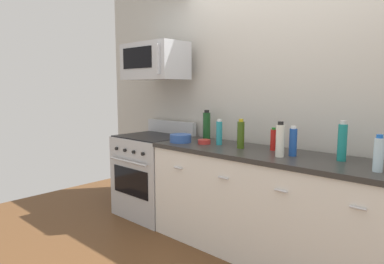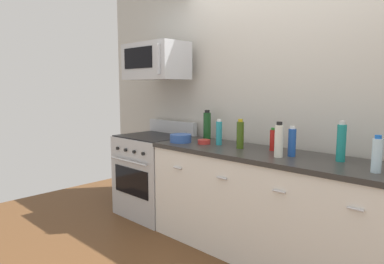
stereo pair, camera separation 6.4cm
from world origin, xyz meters
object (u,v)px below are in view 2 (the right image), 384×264
object	(u,v)px
bottle_wine_green	(207,125)
bottle_hot_sauce_red	(273,140)
bottle_water_clear	(377,155)
range_oven	(154,174)
bottle_sparkling_teal	(341,142)
bowl_blue_mixing	(181,138)
bowl_red_small	(204,142)
bottle_vinegar_white	(279,140)
bottle_dish_soap	(219,133)
microwave	(156,62)
bottle_olive_oil	(240,135)
bottle_soda_blue	(292,142)

from	to	relation	value
bottle_wine_green	bottle_hot_sauce_red	size ratio (longest dim) A/B	1.55
bottle_water_clear	range_oven	bearing A→B (deg)	177.44
bottle_sparkling_teal	bowl_blue_mixing	world-z (taller)	bottle_sparkling_teal
bottle_wine_green	bowl_red_small	distance (m)	0.33
bowl_blue_mixing	bowl_red_small	distance (m)	0.25
range_oven	bottle_sparkling_teal	distance (m)	2.13
bowl_blue_mixing	bowl_red_small	world-z (taller)	bowl_blue_mixing
bottle_vinegar_white	bottle_dish_soap	bearing A→B (deg)	169.83
bottle_sparkling_teal	microwave	bearing A→B (deg)	-179.07
range_oven	microwave	size ratio (longest dim) A/B	1.44
bottle_hot_sauce_red	bowl_blue_mixing	world-z (taller)	bottle_hot_sauce_red
bottle_olive_oil	bottle_soda_blue	size ratio (longest dim) A/B	1.10
bottle_soda_blue	bowl_blue_mixing	distance (m)	1.15
bottle_vinegar_white	bottle_wine_green	bearing A→B (deg)	162.71
range_oven	bottle_vinegar_white	world-z (taller)	bottle_vinegar_white
bowl_red_small	bottle_hot_sauce_red	bearing A→B (deg)	12.24
bottle_olive_oil	bottle_soda_blue	world-z (taller)	bottle_olive_oil
bowl_blue_mixing	bottle_olive_oil	bearing A→B (deg)	10.40
bottle_soda_blue	bowl_red_small	bearing A→B (deg)	-178.12
microwave	bottle_hot_sauce_red	distance (m)	1.63
bottle_water_clear	bottle_hot_sauce_red	bearing A→B (deg)	165.82
bottle_dish_soap	bottle_vinegar_white	size ratio (longest dim) A/B	0.88
bottle_sparkling_teal	bottle_water_clear	bearing A→B (deg)	-32.06
microwave	bottle_vinegar_white	world-z (taller)	microwave
bottle_sparkling_teal	bottle_soda_blue	size ratio (longest dim) A/B	1.25
bottle_wine_green	bowl_red_small	size ratio (longest dim) A/B	2.49
range_oven	bowl_red_small	bearing A→B (deg)	-1.87
bottle_olive_oil	bottle_dish_soap	xyz separation A→B (m)	(-0.26, 0.02, -0.01)
range_oven	bottle_dish_soap	distance (m)	1.09
bottle_sparkling_teal	bottle_wine_green	distance (m)	1.44
bottle_water_clear	bottle_wine_green	size ratio (longest dim) A/B	0.79
microwave	bottle_wine_green	xyz separation A→B (m)	(0.61, 0.18, -0.68)
bottle_soda_blue	bottle_vinegar_white	xyz separation A→B (m)	(-0.06, -0.10, 0.02)
bottle_olive_oil	bowl_red_small	bearing A→B (deg)	-175.28
microwave	bottle_wine_green	world-z (taller)	microwave
microwave	bottle_hot_sauce_red	world-z (taller)	microwave
bottle_water_clear	bottle_dish_soap	distance (m)	1.42
microwave	bottle_wine_green	bearing A→B (deg)	16.02
bowl_blue_mixing	bottle_sparkling_teal	bearing A→B (deg)	7.18
bottle_water_clear	bowl_red_small	distance (m)	1.55
bottle_sparkling_teal	bottle_vinegar_white	bearing A→B (deg)	-156.88
bottle_sparkling_teal	bottle_wine_green	world-z (taller)	bottle_wine_green
range_oven	bottle_soda_blue	distance (m)	1.79
bottle_soda_blue	bottle_dish_soap	size ratio (longest dim) A/B	0.98
bottle_water_clear	bottle_hot_sauce_red	xyz separation A→B (m)	(-0.88, 0.22, -0.02)
bottle_vinegar_white	range_oven	bearing A→B (deg)	176.57
bottle_olive_oil	microwave	bearing A→B (deg)	178.20
bottle_soda_blue	bottle_vinegar_white	bearing A→B (deg)	-120.32
bottle_sparkling_teal	bottle_soda_blue	distance (m)	0.36
bottle_dish_soap	bottle_hot_sauce_red	distance (m)	0.53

